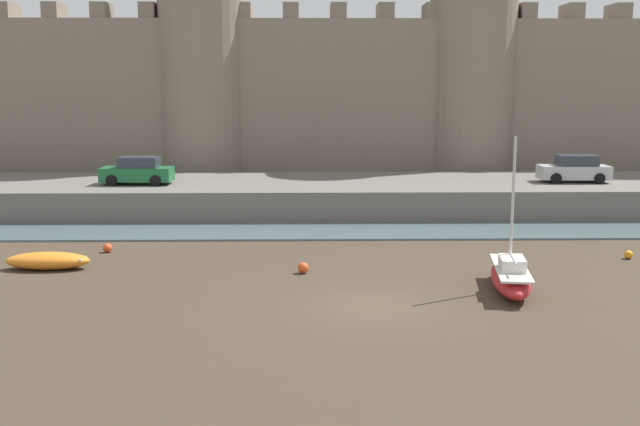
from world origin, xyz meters
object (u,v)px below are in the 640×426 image
mooring_buoy_near_channel (108,248)px  rowboat_midflat_left (48,260)px  mooring_buoy_off_centre (629,255)px  sailboat_foreground_left (510,277)px  car_quay_centre_west (574,169)px  car_quay_centre_east (138,171)px  mooring_buoy_near_shore (303,268)px

mooring_buoy_near_channel → rowboat_midflat_left: bearing=-117.5°
mooring_buoy_near_channel → mooring_buoy_off_centre: 23.11m
sailboat_foreground_left → mooring_buoy_off_centre: bearing=37.6°
mooring_buoy_near_channel → mooring_buoy_off_centre: size_ratio=1.10×
mooring_buoy_near_channel → car_quay_centre_west: car_quay_centre_west is taller
mooring_buoy_near_channel → car_quay_centre_west: size_ratio=0.10×
car_quay_centre_east → mooring_buoy_near_channel: bearing=-85.2°
sailboat_foreground_left → car_quay_centre_west: size_ratio=1.36×
mooring_buoy_near_shore → mooring_buoy_near_channel: 9.73m
sailboat_foreground_left → mooring_buoy_near_shore: sailboat_foreground_left is taller
mooring_buoy_near_channel → mooring_buoy_near_shore: bearing=-24.2°
sailboat_foreground_left → car_quay_centre_east: size_ratio=1.36×
car_quay_centre_west → sailboat_foreground_left: bearing=-115.7°
mooring_buoy_near_shore → car_quay_centre_east: car_quay_centre_east is taller
rowboat_midflat_left → mooring_buoy_near_channel: size_ratio=8.40×
mooring_buoy_near_channel → car_quay_centre_east: (-0.88, 10.50, 2.30)m
mooring_buoy_near_shore → car_quay_centre_east: (-9.75, 14.49, 2.28)m
mooring_buoy_off_centre → car_quay_centre_west: (2.03, 12.75, 2.32)m
mooring_buoy_off_centre → sailboat_foreground_left: bearing=-142.4°
rowboat_midflat_left → mooring_buoy_near_shore: size_ratio=7.66×
mooring_buoy_off_centre → rowboat_midflat_left: bearing=-176.7°
mooring_buoy_near_channel → car_quay_centre_east: car_quay_centre_east is taller
sailboat_foreground_left → mooring_buoy_near_channel: 17.82m
car_quay_centre_east → car_quay_centre_west: (25.95, 0.55, 0.00)m
mooring_buoy_near_shore → car_quay_centre_west: bearing=42.9°
rowboat_midflat_left → sailboat_foreground_left: bearing=-11.4°
mooring_buoy_near_shore → car_quay_centre_west: 22.22m
rowboat_midflat_left → mooring_buoy_off_centre: (24.66, 1.41, -0.18)m
car_quay_centre_east → sailboat_foreground_left: bearing=-44.8°
rowboat_midflat_left → car_quay_centre_east: (0.74, 13.62, 2.14)m
mooring_buoy_near_channel → car_quay_centre_east: size_ratio=0.10×
mooring_buoy_near_shore → mooring_buoy_off_centre: size_ratio=1.21×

